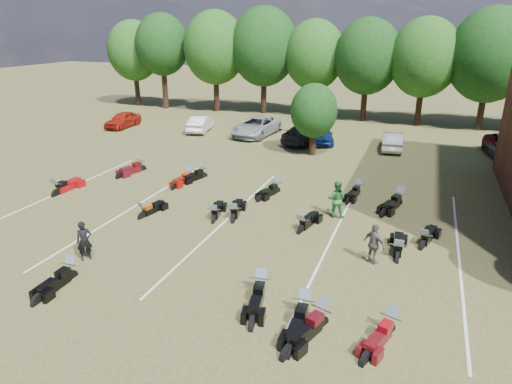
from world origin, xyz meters
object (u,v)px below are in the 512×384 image
at_px(person_green, 336,199).
at_px(motorcycle_3, 261,295).
at_px(car_4, 322,134).
at_px(person_black, 84,241).
at_px(car_0, 123,120).
at_px(motorcycle_14, 142,171).
at_px(motorcycle_7, 57,195).
at_px(person_grey, 374,244).

bearing_deg(person_green, motorcycle_3, 78.34).
relative_size(car_4, motorcycle_3, 1.69).
bearing_deg(person_black, car_0, 73.21).
xyz_separation_m(car_0, motorcycle_14, (8.81, -10.37, -0.68)).
relative_size(person_green, motorcycle_14, 0.75).
relative_size(car_0, person_black, 2.55).
bearing_deg(person_black, person_green, -6.91).
relative_size(car_0, motorcycle_7, 1.63).
height_order(person_black, motorcycle_3, person_black).
bearing_deg(motorcycle_7, motorcycle_14, -105.89).
xyz_separation_m(motorcycle_3, motorcycle_7, (-13.45, 5.20, 0.00)).
height_order(person_green, person_grey, person_green).
distance_m(person_grey, motorcycle_3, 4.87).
bearing_deg(car_4, person_grey, -88.94).
bearing_deg(car_0, car_4, 0.35).
relative_size(person_grey, motorcycle_3, 0.69).
bearing_deg(motorcycle_14, person_green, -0.32).
xyz_separation_m(car_4, motorcycle_7, (-10.65, -16.28, -0.68)).
bearing_deg(motorcycle_7, car_4, -120.99).
height_order(person_black, motorcycle_7, person_black).
bearing_deg(person_black, motorcycle_14, 63.94).
relative_size(person_black, motorcycle_7, 0.64).
bearing_deg(person_grey, person_green, -27.75).
bearing_deg(person_black, motorcycle_3, -49.24).
xyz_separation_m(car_4, person_grey, (6.05, -17.94, 0.13)).
distance_m(motorcycle_3, motorcycle_14, 15.75).
bearing_deg(car_4, person_green, -92.20).
xyz_separation_m(person_black, motorcycle_7, (-6.28, 5.22, -0.79)).
distance_m(car_0, motorcycle_7, 17.23).
height_order(motorcycle_3, motorcycle_14, motorcycle_14).
relative_size(person_black, person_grey, 0.97).
height_order(person_green, motorcycle_3, person_green).
xyz_separation_m(person_black, person_grey, (10.42, 3.56, 0.02)).
height_order(car_0, motorcycle_7, car_0).
relative_size(motorcycle_3, motorcycle_14, 0.99).
xyz_separation_m(person_grey, motorcycle_7, (-16.69, 1.66, -0.81)).
height_order(car_0, person_grey, person_grey).
height_order(person_grey, motorcycle_3, person_grey).
height_order(car_4, person_grey, person_grey).
bearing_deg(person_grey, car_0, -3.04).
xyz_separation_m(person_green, person_grey, (2.20, -3.95, -0.09)).
distance_m(car_0, person_green, 25.39).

